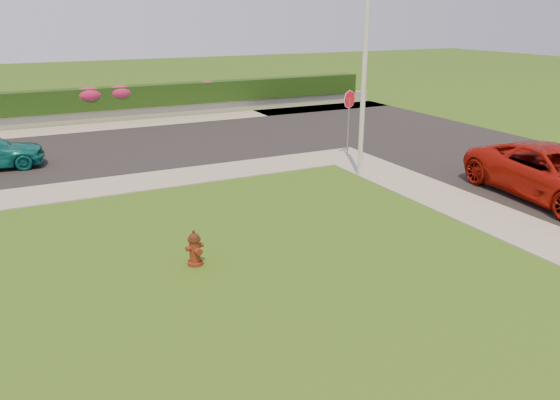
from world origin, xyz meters
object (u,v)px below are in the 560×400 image
fire_hydrant (195,249)px  stop_sign (349,108)px  suv_red (555,174)px  utility_pole (364,83)px

fire_hydrant → stop_sign: (8.24, 6.63, 1.50)m
fire_hydrant → suv_red: (10.79, -0.45, 0.43)m
fire_hydrant → utility_pole: (7.14, 4.19, 2.74)m
fire_hydrant → utility_pole: size_ratio=0.13×
suv_red → utility_pole: size_ratio=0.89×
fire_hydrant → utility_pole: 8.72m
suv_red → stop_sign: 7.61m
fire_hydrant → stop_sign: size_ratio=0.32×
utility_pole → stop_sign: size_ratio=2.46×
stop_sign → suv_red: bearing=-68.6°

